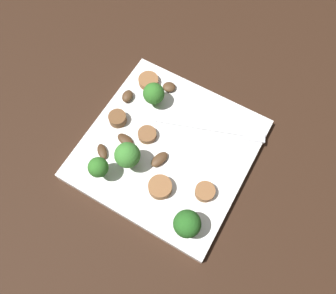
# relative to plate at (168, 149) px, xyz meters

# --- Properties ---
(ground_plane) EXTENTS (1.40, 1.40, 0.00)m
(ground_plane) POSITION_rel_plate_xyz_m (0.00, 0.00, -0.01)
(ground_plane) COLOR black
(plate) EXTENTS (0.26, 0.26, 0.02)m
(plate) POSITION_rel_plate_xyz_m (0.00, 0.00, 0.00)
(plate) COLOR white
(plate) RESTS_ON ground_plane
(fork) EXTENTS (0.17, 0.07, 0.00)m
(fork) POSITION_rel_plate_xyz_m (0.06, 0.07, 0.01)
(fork) COLOR silver
(fork) RESTS_ON plate
(broccoli_floret_0) EXTENTS (0.04, 0.04, 0.06)m
(broccoli_floret_0) POSITION_rel_plate_xyz_m (-0.04, -0.05, 0.04)
(broccoli_floret_0) COLOR #408630
(broccoli_floret_0) RESTS_ON plate
(broccoli_floret_1) EXTENTS (0.04, 0.04, 0.05)m
(broccoli_floret_1) POSITION_rel_plate_xyz_m (-0.06, 0.06, 0.04)
(broccoli_floret_1) COLOR #347525
(broccoli_floret_1) RESTS_ON plate
(broccoli_floret_2) EXTENTS (0.03, 0.03, 0.05)m
(broccoli_floret_2) POSITION_rel_plate_xyz_m (-0.06, -0.09, 0.04)
(broccoli_floret_2) COLOR #347525
(broccoli_floret_2) RESTS_ON plate
(broccoli_floret_3) EXTENTS (0.04, 0.04, 0.05)m
(broccoli_floret_3) POSITION_rel_plate_xyz_m (0.09, -0.10, 0.04)
(broccoli_floret_3) COLOR #296420
(broccoli_floret_3) RESTS_ON plate
(sausage_slice_0) EXTENTS (0.04, 0.04, 0.01)m
(sausage_slice_0) POSITION_rel_plate_xyz_m (0.09, -0.04, 0.02)
(sausage_slice_0) COLOR brown
(sausage_slice_0) RESTS_ON plate
(sausage_slice_1) EXTENTS (0.04, 0.04, 0.02)m
(sausage_slice_1) POSITION_rel_plate_xyz_m (0.02, -0.07, 0.02)
(sausage_slice_1) COLOR brown
(sausage_slice_1) RESTS_ON plate
(sausage_slice_2) EXTENTS (0.05, 0.05, 0.01)m
(sausage_slice_2) POSITION_rel_plate_xyz_m (-0.09, 0.09, 0.01)
(sausage_slice_2) COLOR brown
(sausage_slice_2) RESTS_ON plate
(sausage_slice_3) EXTENTS (0.04, 0.04, 0.01)m
(sausage_slice_3) POSITION_rel_plate_xyz_m (-0.04, 0.00, 0.01)
(sausage_slice_3) COLOR brown
(sausage_slice_3) RESTS_ON plate
(sausage_slice_4) EXTENTS (0.04, 0.04, 0.02)m
(sausage_slice_4) POSITION_rel_plate_xyz_m (-0.10, 0.00, 0.02)
(sausage_slice_4) COLOR brown
(sausage_slice_4) RESTS_ON plate
(mushroom_0) EXTENTS (0.03, 0.03, 0.01)m
(mushroom_0) POSITION_rel_plate_xyz_m (-0.09, -0.06, 0.01)
(mushroom_0) COLOR #422B19
(mushroom_0) RESTS_ON plate
(mushroom_1) EXTENTS (0.03, 0.04, 0.01)m
(mushroom_1) POSITION_rel_plate_xyz_m (0.00, -0.03, 0.01)
(mushroom_1) COLOR #4C331E
(mushroom_1) RESTS_ON plate
(mushroom_2) EXTENTS (0.03, 0.02, 0.01)m
(mushroom_2) POSITION_rel_plate_xyz_m (-0.06, -0.02, 0.01)
(mushroom_2) COLOR #422B19
(mushroom_2) RESTS_ON plate
(mushroom_3) EXTENTS (0.03, 0.03, 0.01)m
(mushroom_3) POSITION_rel_plate_xyz_m (-0.05, 0.10, 0.01)
(mushroom_3) COLOR #4C331E
(mushroom_3) RESTS_ON plate
(mushroom_4) EXTENTS (0.02, 0.03, 0.01)m
(mushroom_4) POSITION_rel_plate_xyz_m (-0.11, 0.04, 0.01)
(mushroom_4) COLOR #4C331E
(mushroom_4) RESTS_ON plate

